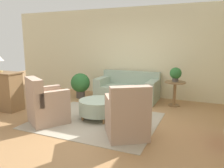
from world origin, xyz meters
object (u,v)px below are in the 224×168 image
armchair_right (127,117)px  potted_plant_floor (80,84)px  couch (127,89)px  ottoman_table (98,107)px  dresser (1,90)px  potted_plant_on_side_table (176,74)px  side_table (175,89)px  armchair_left (46,105)px

armchair_right → potted_plant_floor: armchair_right is taller
couch → ottoman_table: 1.91m
dresser → armchair_right: bearing=-5.6°
couch → potted_plant_on_side_table: size_ratio=4.74×
armchair_right → dresser: size_ratio=0.87×
side_table → dresser: size_ratio=0.58×
armchair_right → dresser: bearing=174.4°
potted_plant_floor → armchair_left: bearing=-78.1°
armchair_left → ottoman_table: 1.15m
ottoman_table → dresser: (-2.66, -0.33, 0.22)m
ottoman_table → side_table: size_ratio=1.28×
couch → armchair_left: (-0.95, -2.59, 0.09)m
side_table → armchair_right: bearing=-101.9°
ottoman_table → potted_plant_floor: potted_plant_floor is taller
dresser → ottoman_table: bearing=7.1°
dresser → potted_plant_on_side_table: bearing=26.8°
dresser → potted_plant_floor: dresser is taller
couch → potted_plant_on_side_table: (1.42, -0.16, 0.59)m
side_table → potted_plant_on_side_table: size_ratio=1.76×
armchair_left → ottoman_table: size_ratio=1.16×
armchair_left → armchair_right: same height
ottoman_table → dresser: dresser is taller
armchair_left → potted_plant_floor: 2.20m
armchair_left → potted_plant_on_side_table: (2.37, 2.42, 0.50)m
armchair_right → side_table: armchair_right is taller
ottoman_table → potted_plant_on_side_table: 2.35m
armchair_right → couch: bearing=109.3°
dresser → armchair_left: bearing=-11.4°
dresser → potted_plant_on_side_table: size_ratio=3.02×
couch → armchair_left: 2.76m
armchair_right → ottoman_table: 1.16m
ottoman_table → potted_plant_on_side_table: bearing=50.2°
potted_plant_floor → dresser: bearing=-125.6°
couch → armchair_right: size_ratio=1.81×
dresser → potted_plant_on_side_table: (4.11, 2.07, 0.39)m
armchair_left → potted_plant_on_side_table: bearing=45.7°
couch → side_table: 1.44m
couch → potted_plant_floor: bearing=-162.7°
couch → potted_plant_floor: 1.48m
potted_plant_on_side_table → potted_plant_floor: (-2.82, -0.27, -0.44)m
ottoman_table → potted_plant_floor: size_ratio=1.11×
armchair_left → potted_plant_floor: armchair_left is taller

